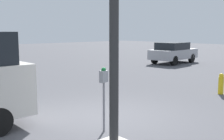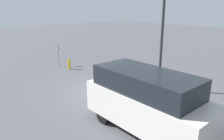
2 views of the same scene
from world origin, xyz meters
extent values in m
plane|color=#4C4C51|center=(0.00, 0.00, 0.00)|extent=(80.00, 80.00, 0.00)
cylinder|color=gray|center=(0.74, 0.66, 0.57)|extent=(0.05, 0.05, 1.15)
cube|color=gray|center=(0.74, 0.66, 1.28)|extent=(0.22, 0.15, 0.26)
sphere|color=#14662D|center=(0.74, 0.66, 1.43)|extent=(0.11, 0.11, 0.11)
cylinder|color=gray|center=(-6.22, 0.51, 0.60)|extent=(0.05, 0.05, 1.20)
cube|color=gray|center=(-6.22, 0.51, 1.33)|extent=(0.22, 0.15, 0.26)
sphere|color=navy|center=(-6.22, 0.51, 1.48)|extent=(0.11, 0.11, 0.11)
cube|color=beige|center=(1.89, 2.25, 0.28)|extent=(0.44, 0.44, 0.55)
cylinder|color=#2D2D2D|center=(1.89, 2.25, 3.41)|extent=(0.14, 0.14, 5.72)
cube|color=beige|center=(4.14, -1.50, 0.93)|extent=(4.79, 1.88, 1.20)
cube|color=black|center=(4.02, -1.50, 1.90)|extent=(3.83, 1.73, 0.74)
cylinder|color=black|center=(5.62, -0.69, 0.32)|extent=(0.65, 0.23, 0.65)
cylinder|color=black|center=(2.66, -0.68, 0.32)|extent=(0.65, 0.23, 0.65)
cylinder|color=black|center=(2.65, -2.32, 0.32)|extent=(0.65, 0.23, 0.65)
cylinder|color=gold|center=(-4.88, 0.63, 0.32)|extent=(0.18, 0.18, 0.63)
sphere|color=gold|center=(-4.88, 0.63, 0.68)|extent=(0.17, 0.17, 0.17)
camera|label=1|loc=(4.75, 5.37, 2.30)|focal=45.00mm
camera|label=2|loc=(8.64, -7.16, 4.46)|focal=35.00mm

